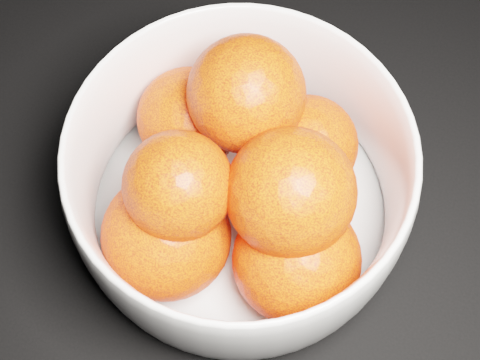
% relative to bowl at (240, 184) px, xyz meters
% --- Properties ---
extents(bowl, '(0.24, 0.24, 0.12)m').
position_rel_bowl_xyz_m(bowl, '(0.00, 0.00, 0.00)').
color(bowl, silver).
rests_on(bowl, ground).
extents(orange_pile, '(0.20, 0.19, 0.14)m').
position_rel_bowl_xyz_m(orange_pile, '(0.00, -0.01, 0.01)').
color(orange_pile, '#FF3509').
rests_on(orange_pile, bowl).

